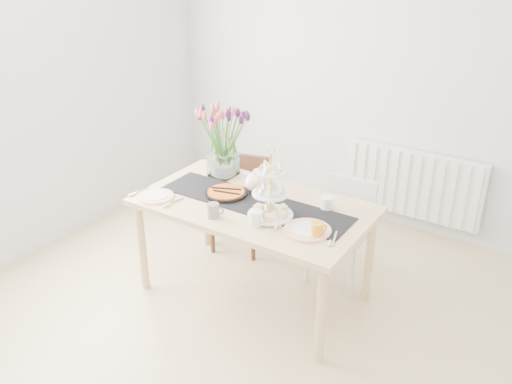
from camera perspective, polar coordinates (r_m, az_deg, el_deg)
The scene contains 16 objects.
room_shell at distance 2.97m, azimuth -4.51°, elevation 3.17°, with size 4.50×4.50×4.50m.
radiator at distance 4.93m, azimuth 16.20°, elevation 0.82°, with size 1.20×0.08×0.60m, color white.
dining_table at distance 3.76m, azimuth -0.25°, elevation -2.23°, with size 1.60×0.90×0.75m.
chair_brown at distance 4.54m, azimuth -1.36°, elevation -0.37°, with size 0.47×0.47×0.77m.
chair_white at distance 4.17m, azimuth 9.36°, elevation -3.14°, with size 0.40×0.40×0.78m.
table_runner at distance 3.73m, azimuth -0.25°, elevation -1.13°, with size 1.40×0.35×0.01m, color black.
tulip_vase at distance 4.04m, azimuth -3.54°, elevation 6.52°, with size 0.66×0.66×0.57m.
cake_stand at distance 3.50m, azimuth 1.53°, elevation -0.78°, with size 0.30×0.30×0.44m.
teapot at distance 3.85m, azimuth -0.00°, elevation 1.06°, with size 0.25×0.21×0.17m, color white, non-canonical shape.
cream_jug at distance 3.66m, azimuth 7.51°, elevation -1.15°, with size 0.09×0.09×0.09m, color white.
tart_tin at distance 3.83m, azimuth -3.17°, elevation -0.15°, with size 0.29×0.29×0.04m.
mug_grey at distance 3.54m, azimuth -4.54°, elevation -1.95°, with size 0.08×0.08×0.10m, color slate.
mug_white at distance 3.43m, azimuth 0.00°, elevation -2.76°, with size 0.08×0.08×0.10m, color white.
mug_orange at distance 3.32m, azimuth 6.45°, elevation -3.99°, with size 0.08×0.08×0.09m, color orange.
plate_left at distance 3.87m, azimuth -10.51°, elevation -0.45°, with size 0.25×0.25×0.01m, color white.
plate_right at distance 3.39m, azimuth 5.44°, elevation -4.02°, with size 0.30×0.30×0.02m, color white.
Camera 1 is at (1.68, -2.17, 2.42)m, focal length 38.00 mm.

